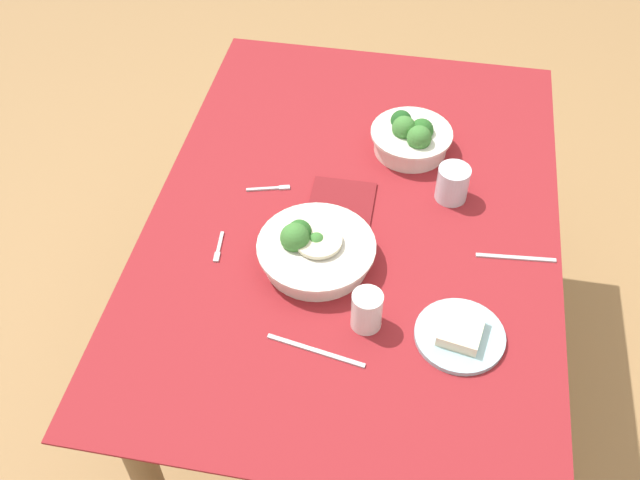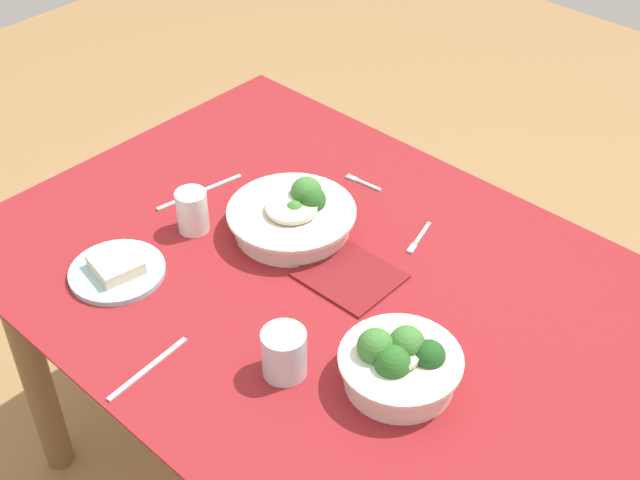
{
  "view_description": "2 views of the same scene",
  "coord_description": "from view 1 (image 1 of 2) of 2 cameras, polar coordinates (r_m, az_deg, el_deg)",
  "views": [
    {
      "loc": [
        1.25,
        0.14,
        2.02
      ],
      "look_at": [
        0.11,
        -0.07,
        0.75
      ],
      "focal_mm": 40.96,
      "sensor_mm": 36.0,
      "label": 1
    },
    {
      "loc": [
        -0.85,
        0.94,
        1.88
      ],
      "look_at": [
        0.1,
        -0.08,
        0.75
      ],
      "focal_mm": 48.44,
      "sensor_mm": 36.0,
      "label": 2
    }
  ],
  "objects": [
    {
      "name": "table_knife_left",
      "position": [
        1.53,
        -0.34,
        -8.64
      ],
      "size": [
        0.05,
        0.21,
        0.0
      ],
      "primitive_type": "cube",
      "rotation": [
        0.0,
        0.0,
        1.39
      ],
      "color": "#B7B7BC",
      "rests_on": "dining_table"
    },
    {
      "name": "table_knife_right",
      "position": [
        1.75,
        15.05,
        -1.34
      ],
      "size": [
        0.03,
        0.18,
        0.0
      ],
      "primitive_type": "cube",
      "rotation": [
        0.0,
        0.0,
        1.66
      ],
      "color": "#B7B7BC",
      "rests_on": "dining_table"
    },
    {
      "name": "water_glass_center",
      "position": [
        1.54,
        3.67,
        -5.5
      ],
      "size": [
        0.07,
        0.07,
        0.09
      ],
      "primitive_type": "cylinder",
      "color": "silver",
      "rests_on": "dining_table"
    },
    {
      "name": "broccoli_bowl_near",
      "position": [
        1.66,
        -0.47,
        -0.78
      ],
      "size": [
        0.27,
        0.27,
        0.11
      ],
      "color": "silver",
      "rests_on": "dining_table"
    },
    {
      "name": "dining_table",
      "position": [
        1.87,
        2.6,
        -0.27
      ],
      "size": [
        1.41,
        0.99,
        0.74
      ],
      "color": "maroon",
      "rests_on": "ground_plane"
    },
    {
      "name": "bread_side_plate",
      "position": [
        1.57,
        10.89,
        -7.22
      ],
      "size": [
        0.19,
        0.19,
        0.04
      ],
      "color": "#99C6D1",
      "rests_on": "dining_table"
    },
    {
      "name": "broccoli_bowl_far",
      "position": [
        1.95,
        7.14,
        7.97
      ],
      "size": [
        0.22,
        0.22,
        0.11
      ],
      "color": "silver",
      "rests_on": "dining_table"
    },
    {
      "name": "fork_by_near_bowl",
      "position": [
        1.72,
        -7.91,
        -0.64
      ],
      "size": [
        0.09,
        0.02,
        0.0
      ],
      "rotation": [
        0.0,
        0.0,
        0.1
      ],
      "color": "#B7B7BC",
      "rests_on": "dining_table"
    },
    {
      "name": "ground_plane",
      "position": [
        2.38,
        2.08,
        -10.58
      ],
      "size": [
        6.0,
        6.0,
        0.0
      ],
      "primitive_type": "plane",
      "color": "#9E7547"
    },
    {
      "name": "napkin_folded_upper",
      "position": [
        1.81,
        1.64,
        2.73
      ],
      "size": [
        0.18,
        0.16,
        0.01
      ],
      "primitive_type": "cube",
      "rotation": [
        0.0,
        0.0,
        0.01
      ],
      "color": "maroon",
      "rests_on": "dining_table"
    },
    {
      "name": "fork_by_far_bowl",
      "position": [
        1.85,
        -3.9,
        4.05
      ],
      "size": [
        0.04,
        0.11,
        0.0
      ],
      "rotation": [
        0.0,
        0.0,
        1.84
      ],
      "color": "#B7B7BC",
      "rests_on": "dining_table"
    },
    {
      "name": "water_glass_side",
      "position": [
        1.83,
        10.32,
        4.37
      ],
      "size": [
        0.08,
        0.08,
        0.09
      ],
      "primitive_type": "cylinder",
      "color": "silver",
      "rests_on": "dining_table"
    }
  ]
}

